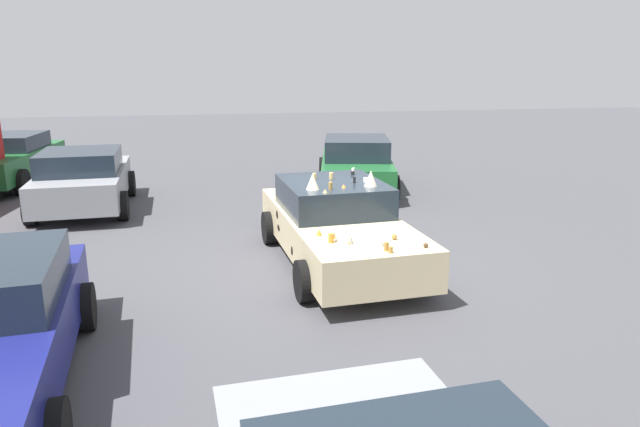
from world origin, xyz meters
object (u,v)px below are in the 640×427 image
parked_sedan_row_back_far (83,180)px  parked_sedan_row_back_center (8,159)px  art_car_decorated (336,224)px  parked_sedan_far_left (356,163)px

parked_sedan_row_back_far → parked_sedan_row_back_center: parked_sedan_row_back_far is taller
art_car_decorated → parked_sedan_row_back_far: size_ratio=1.17×
parked_sedan_row_back_center → parked_sedan_row_back_far: bearing=42.1°
parked_sedan_row_back_far → art_car_decorated: bearing=-136.3°
parked_sedan_far_left → art_car_decorated: bearing=174.9°
art_car_decorated → parked_sedan_row_back_far: art_car_decorated is taller
parked_sedan_row_back_center → parked_sedan_far_left: bearing=79.7°
art_car_decorated → parked_sedan_far_left: size_ratio=1.01×
art_car_decorated → parked_sedan_far_left: bearing=158.2°
parked_sedan_far_left → parked_sedan_row_back_far: (-0.93, 6.75, 0.01)m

